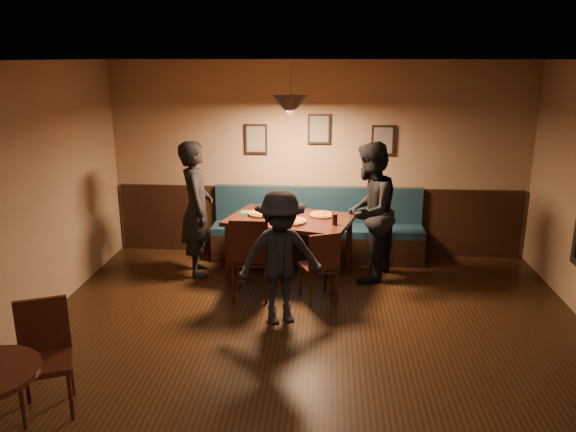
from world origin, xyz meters
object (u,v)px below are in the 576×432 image
object	(u,v)px
dining_table	(290,248)
cafe_chair_far	(45,361)
chair_near_left	(251,257)
diner_front	(281,258)
booth_bench	(317,226)
diner_right	(369,212)
tabasco_bottle	(333,214)
diner_left	(197,209)
chair_near_right	(318,265)
soda_glass	(335,219)

from	to	relation	value
dining_table	cafe_chair_far	bearing A→B (deg)	-105.06
chair_near_left	diner_front	xyz separation A→B (m)	(0.41, -0.64, 0.23)
booth_bench	diner_right	xyz separation A→B (m)	(0.68, -0.69, 0.41)
tabasco_bottle	cafe_chair_far	distance (m)	3.86
diner_front	tabasco_bottle	world-z (taller)	diner_front
booth_bench	chair_near_left	distance (m)	1.59
diner_left	diner_right	size ratio (longest dim) A/B	0.99
chair_near_left	tabasco_bottle	size ratio (longest dim) A/B	8.84
diner_front	cafe_chair_far	xyz separation A→B (m)	(-1.76, -1.78, -0.28)
booth_bench	dining_table	xyz separation A→B (m)	(-0.34, -0.75, -0.09)
booth_bench	dining_table	bearing A→B (deg)	-114.48
chair_near_left	chair_near_right	size ratio (longest dim) A/B	1.17
chair_near_left	soda_glass	xyz separation A→B (m)	(0.99, 0.36, 0.38)
chair_near_right	diner_right	size ratio (longest dim) A/B	0.49
booth_bench	chair_near_left	xyz separation A→B (m)	(-0.76, -1.39, 0.01)
chair_near_right	diner_front	world-z (taller)	diner_front
chair_near_left	diner_right	size ratio (longest dim) A/B	0.57
soda_glass	tabasco_bottle	distance (m)	0.27
chair_near_right	diner_left	distance (m)	1.85
chair_near_left	cafe_chair_far	bearing A→B (deg)	-119.33
diner_front	soda_glass	size ratio (longest dim) A/B	10.49
chair_near_left	booth_bench	bearing A→B (deg)	61.32
diner_left	cafe_chair_far	size ratio (longest dim) A/B	1.93
chair_near_right	diner_front	bearing A→B (deg)	-147.55
chair_near_right	cafe_chair_far	bearing A→B (deg)	-156.53
dining_table	tabasco_bottle	world-z (taller)	tabasco_bottle
diner_front	cafe_chair_far	distance (m)	2.52
diner_right	chair_near_right	bearing A→B (deg)	-19.29
tabasco_bottle	cafe_chair_far	world-z (taller)	tabasco_bottle
chair_near_left	chair_near_right	bearing A→B (deg)	-2.27
diner_left	soda_glass	xyz separation A→B (m)	(1.81, -0.35, -0.00)
booth_bench	tabasco_bottle	size ratio (longest dim) A/B	25.75
chair_near_right	tabasco_bottle	xyz separation A→B (m)	(0.16, 0.66, 0.45)
diner_left	diner_front	distance (m)	1.84
chair_near_right	diner_right	xyz separation A→B (m)	(0.63, 0.73, 0.46)
booth_bench	dining_table	size ratio (longest dim) A/B	1.94
soda_glass	cafe_chair_far	bearing A→B (deg)	-130.17
chair_near_right	tabasco_bottle	world-z (taller)	tabasco_bottle
dining_table	diner_front	xyz separation A→B (m)	(-0.01, -1.29, 0.33)
dining_table	chair_near_left	size ratio (longest dim) A/B	1.50
booth_bench	chair_near_right	world-z (taller)	booth_bench
booth_bench	diner_front	distance (m)	2.08
booth_bench	diner_right	distance (m)	1.05
dining_table	diner_right	distance (m)	1.13
diner_left	tabasco_bottle	world-z (taller)	diner_left
diner_left	chair_near_left	bearing A→B (deg)	-144.46
chair_near_left	diner_right	bearing A→B (deg)	26.04
dining_table	diner_right	world-z (taller)	diner_right
dining_table	tabasco_bottle	bearing A→B (deg)	13.67
diner_front	diner_right	bearing A→B (deg)	32.11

